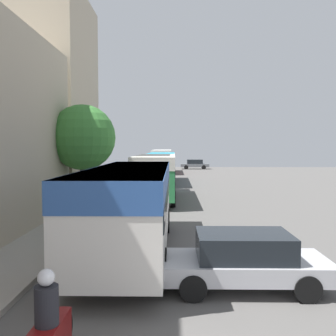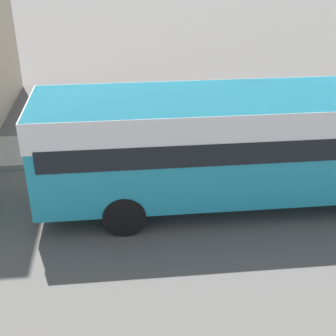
% 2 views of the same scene
% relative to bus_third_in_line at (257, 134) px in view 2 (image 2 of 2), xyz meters
% --- Properties ---
extents(bus_third_in_line, '(2.62, 10.81, 2.89)m').
position_rel_bus_third_in_line_xyz_m(bus_third_in_line, '(0.00, 0.00, 0.00)').
color(bus_third_in_line, teal).
rests_on(bus_third_in_line, ground_plane).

